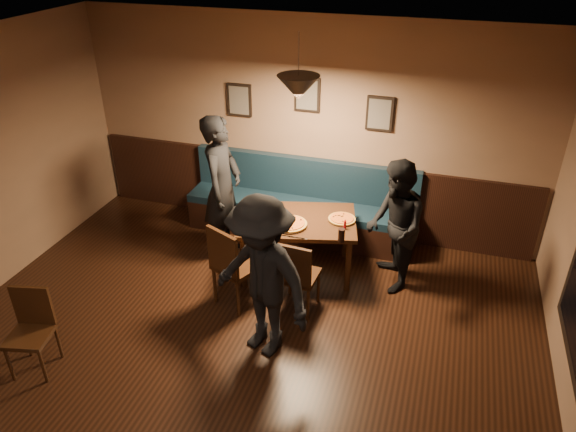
% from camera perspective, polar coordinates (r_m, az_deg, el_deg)
% --- Properties ---
extents(floor, '(7.00, 7.00, 0.00)m').
position_cam_1_polar(floor, '(4.98, -9.92, -20.62)').
color(floor, black).
rests_on(floor, ground).
extents(ceiling, '(7.00, 7.00, 0.00)m').
position_cam_1_polar(ceiling, '(3.38, -14.03, 11.69)').
color(ceiling, silver).
rests_on(ceiling, ground).
extents(wall_back, '(6.00, 0.00, 6.00)m').
position_cam_1_polar(wall_back, '(6.90, 2.07, 9.26)').
color(wall_back, '#8C704F').
rests_on(wall_back, ground).
extents(wainscot, '(5.88, 0.06, 1.00)m').
position_cam_1_polar(wainscot, '(7.24, 1.88, 2.47)').
color(wainscot, black).
rests_on(wainscot, ground).
extents(booth_bench, '(3.00, 0.60, 1.00)m').
position_cam_1_polar(booth_bench, '(7.00, 1.27, 1.52)').
color(booth_bench, '#0F232D').
rests_on(booth_bench, ground).
extents(picture_left, '(0.32, 0.04, 0.42)m').
position_cam_1_polar(picture_left, '(7.06, -5.17, 12.19)').
color(picture_left, black).
rests_on(picture_left, wall_back).
extents(picture_center, '(0.32, 0.04, 0.42)m').
position_cam_1_polar(picture_center, '(6.73, 2.07, 12.77)').
color(picture_center, black).
rests_on(picture_center, wall_back).
extents(picture_right, '(0.32, 0.04, 0.42)m').
position_cam_1_polar(picture_right, '(6.61, 9.71, 10.68)').
color(picture_right, black).
rests_on(picture_right, wall_back).
extents(pendant_lamp, '(0.44, 0.44, 0.25)m').
position_cam_1_polar(pendant_lamp, '(5.56, 1.11, 13.47)').
color(pendant_lamp, black).
rests_on(pendant_lamp, ceiling).
extents(dining_table, '(1.51, 1.17, 0.72)m').
position_cam_1_polar(dining_table, '(6.35, 0.95, -3.16)').
color(dining_table, black).
rests_on(dining_table, floor).
extents(chair_near_left, '(0.57, 0.57, 0.98)m').
position_cam_1_polar(chair_near_left, '(5.82, -5.38, -5.10)').
color(chair_near_left, black).
rests_on(chair_near_left, floor).
extents(chair_near_right, '(0.42, 0.42, 0.89)m').
position_cam_1_polar(chair_near_right, '(5.73, 1.16, -6.16)').
color(chair_near_right, black).
rests_on(chair_near_right, floor).
extents(diner_left, '(0.46, 0.68, 1.82)m').
position_cam_1_polar(diner_left, '(6.49, -7.00, 2.95)').
color(diner_left, black).
rests_on(diner_left, floor).
extents(diner_right, '(0.80, 0.90, 1.54)m').
position_cam_1_polar(diner_right, '(6.03, 11.30, -1.12)').
color(diner_right, black).
rests_on(diner_right, floor).
extents(diner_front, '(1.24, 0.98, 1.68)m').
position_cam_1_polar(diner_front, '(5.00, -2.81, -6.62)').
color(diner_front, black).
rests_on(diner_front, floor).
extents(pizza_a, '(0.48, 0.48, 0.04)m').
position_cam_1_polar(pizza_a, '(6.41, -2.56, 1.12)').
color(pizza_a, orange).
rests_on(pizza_a, dining_table).
extents(pizza_b, '(0.49, 0.49, 0.04)m').
position_cam_1_polar(pizza_b, '(6.03, 0.21, -0.85)').
color(pizza_b, gold).
rests_on(pizza_b, dining_table).
extents(pizza_c, '(0.34, 0.34, 0.04)m').
position_cam_1_polar(pizza_c, '(6.16, 5.75, -0.32)').
color(pizza_c, orange).
rests_on(pizza_c, dining_table).
extents(soda_glass, '(0.08, 0.08, 0.15)m').
position_cam_1_polar(soda_glass, '(5.74, 5.70, -2.05)').
color(soda_glass, black).
rests_on(soda_glass, dining_table).
extents(tabasco_bottle, '(0.03, 0.03, 0.13)m').
position_cam_1_polar(tabasco_bottle, '(5.98, 6.08, -0.87)').
color(tabasco_bottle, maroon).
rests_on(tabasco_bottle, dining_table).
extents(napkin_a, '(0.15, 0.15, 0.01)m').
position_cam_1_polar(napkin_a, '(6.57, -3.27, 1.65)').
color(napkin_a, '#1B661F').
rests_on(napkin_a, dining_table).
extents(napkin_b, '(0.15, 0.15, 0.01)m').
position_cam_1_polar(napkin_b, '(6.09, -4.56, -0.81)').
color(napkin_b, '#1F7629').
rests_on(napkin_b, dining_table).
extents(cutlery_set, '(0.20, 0.02, 0.00)m').
position_cam_1_polar(cutlery_set, '(5.83, 0.23, -2.21)').
color(cutlery_set, silver).
rests_on(cutlery_set, dining_table).
extents(cafe_chair_far, '(0.44, 0.44, 0.84)m').
position_cam_1_polar(cafe_chair_far, '(5.57, -25.83, -11.28)').
color(cafe_chair_far, black).
rests_on(cafe_chair_far, floor).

